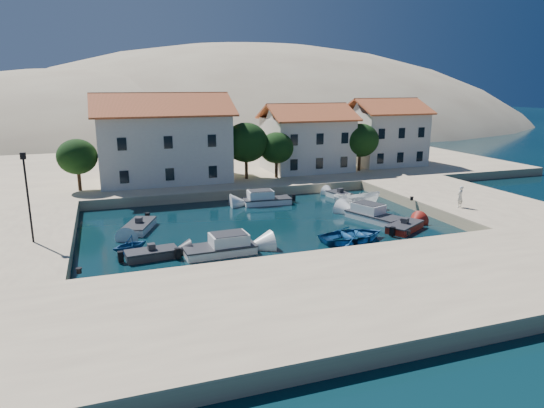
% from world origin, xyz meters
% --- Properties ---
extents(ground, '(400.00, 400.00, 0.00)m').
position_xyz_m(ground, '(0.00, 0.00, 0.00)').
color(ground, black).
rests_on(ground, ground).
extents(quay_south, '(52.00, 12.00, 1.00)m').
position_xyz_m(quay_south, '(0.00, -6.00, 0.50)').
color(quay_south, tan).
rests_on(quay_south, ground).
extents(quay_east, '(11.00, 20.00, 1.00)m').
position_xyz_m(quay_east, '(20.50, 10.00, 0.50)').
color(quay_east, tan).
rests_on(quay_east, ground).
extents(quay_west, '(8.00, 20.00, 1.00)m').
position_xyz_m(quay_west, '(-19.00, 10.00, 0.50)').
color(quay_west, tan).
rests_on(quay_west, ground).
extents(quay_north, '(80.00, 36.00, 1.00)m').
position_xyz_m(quay_north, '(2.00, 38.00, 0.50)').
color(quay_north, tan).
rests_on(quay_north, ground).
extents(hills, '(254.00, 176.00, 99.00)m').
position_xyz_m(hills, '(20.64, 123.62, -23.40)').
color(hills, tan).
rests_on(hills, ground).
extents(building_left, '(14.70, 9.45, 9.70)m').
position_xyz_m(building_left, '(-6.00, 28.00, 5.94)').
color(building_left, beige).
rests_on(building_left, quay_north).
extents(building_mid, '(10.50, 8.40, 8.30)m').
position_xyz_m(building_mid, '(12.00, 29.00, 5.22)').
color(building_mid, beige).
rests_on(building_mid, quay_north).
extents(building_right, '(9.45, 8.40, 8.80)m').
position_xyz_m(building_right, '(24.00, 30.00, 5.47)').
color(building_right, beige).
rests_on(building_right, quay_north).
extents(trees, '(37.30, 5.30, 6.45)m').
position_xyz_m(trees, '(4.51, 25.46, 4.84)').
color(trees, '#382314').
rests_on(trees, quay_north).
extents(lamppost, '(0.35, 0.25, 6.22)m').
position_xyz_m(lamppost, '(-17.50, 8.00, 4.75)').
color(lamppost, black).
rests_on(lamppost, quay_west).
extents(bollards, '(29.36, 9.56, 0.30)m').
position_xyz_m(bollards, '(2.80, 3.87, 1.15)').
color(bollards, black).
rests_on(bollards, ground).
extents(motorboat_grey_sw, '(3.64, 1.90, 1.25)m').
position_xyz_m(motorboat_grey_sw, '(-9.85, 4.76, 0.30)').
color(motorboat_grey_sw, '#2E2E33').
rests_on(motorboat_grey_sw, ground).
extents(cabin_cruiser_south, '(5.13, 2.37, 1.60)m').
position_xyz_m(cabin_cruiser_south, '(-5.25, 4.09, 0.48)').
color(cabin_cruiser_south, white).
rests_on(cabin_cruiser_south, ground).
extents(rowboat_south, '(5.47, 4.06, 1.09)m').
position_xyz_m(rowboat_south, '(5.06, 3.71, 0.00)').
color(rowboat_south, navy).
rests_on(rowboat_south, ground).
extents(motorboat_red_se, '(4.10, 3.38, 1.25)m').
position_xyz_m(motorboat_red_se, '(10.33, 4.63, 0.29)').
color(motorboat_red_se, maroon).
rests_on(motorboat_red_se, ground).
extents(cabin_cruiser_east, '(3.74, 5.55, 1.60)m').
position_xyz_m(cabin_cruiser_east, '(9.54, 8.05, 0.48)').
color(cabin_cruiser_east, white).
rests_on(cabin_cruiser_east, ground).
extents(boat_east, '(4.83, 2.68, 1.76)m').
position_xyz_m(boat_east, '(10.22, 12.45, 0.00)').
color(boat_east, white).
rests_on(boat_east, ground).
extents(motorboat_white_ne, '(2.10, 3.38, 1.25)m').
position_xyz_m(motorboat_white_ne, '(10.69, 16.84, 0.30)').
color(motorboat_white_ne, white).
rests_on(motorboat_white_ne, ground).
extents(rowboat_west, '(3.35, 3.19, 1.38)m').
position_xyz_m(rowboat_west, '(-11.19, 6.60, 0.00)').
color(rowboat_west, navy).
rests_on(rowboat_west, ground).
extents(motorboat_white_west, '(3.20, 4.50, 1.25)m').
position_xyz_m(motorboat_white_west, '(-10.14, 11.98, 0.29)').
color(motorboat_white_west, white).
rests_on(motorboat_white_west, ground).
extents(cabin_cruiser_north, '(4.87, 2.33, 1.60)m').
position_xyz_m(cabin_cruiser_north, '(2.60, 16.95, 0.48)').
color(cabin_cruiser_north, white).
rests_on(cabin_cruiser_north, ground).
extents(pedestrian, '(0.83, 0.71, 1.93)m').
position_xyz_m(pedestrian, '(17.07, 6.30, 1.96)').
color(pedestrian, silver).
rests_on(pedestrian, quay_east).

